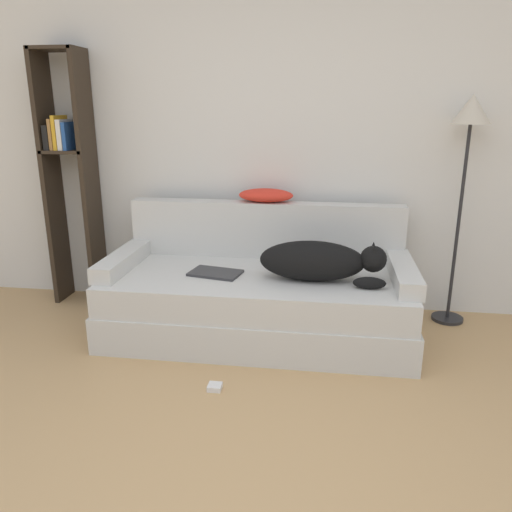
{
  "coord_description": "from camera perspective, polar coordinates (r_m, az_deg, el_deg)",
  "views": [
    {
      "loc": [
        0.32,
        -1.31,
        1.52
      ],
      "look_at": [
        -0.12,
        1.74,
        0.59
      ],
      "focal_mm": 35.0,
      "sensor_mm": 36.0,
      "label": 1
    }
  ],
  "objects": [
    {
      "name": "couch_arm_left",
      "position": [
        3.59,
        -14.93,
        -0.44
      ],
      "size": [
        0.15,
        0.77,
        0.11
      ],
      "color": "silver",
      "rests_on": "couch"
    },
    {
      "name": "power_adapter",
      "position": [
        2.89,
        -4.73,
        -14.69
      ],
      "size": [
        0.08,
        0.08,
        0.03
      ],
      "color": "silver",
      "rests_on": "ground_plane"
    },
    {
      "name": "floor_lamp",
      "position": [
        3.7,
        23.17,
        12.52
      ],
      "size": [
        0.25,
        0.25,
        1.6
      ],
      "color": "#232326",
      "rests_on": "ground_plane"
    },
    {
      "name": "couch_backrest",
      "position": [
        3.69,
        1.12,
        3.04
      ],
      "size": [
        2.0,
        0.15,
        0.41
      ],
      "color": "silver",
      "rests_on": "couch"
    },
    {
      "name": "couch",
      "position": [
        3.44,
        0.23,
        -5.53
      ],
      "size": [
        2.04,
        0.96,
        0.44
      ],
      "color": "silver",
      "rests_on": "ground_plane"
    },
    {
      "name": "couch_arm_right",
      "position": [
        3.35,
        16.49,
        -1.8
      ],
      "size": [
        0.15,
        0.77,
        0.11
      ],
      "color": "silver",
      "rests_on": "couch"
    },
    {
      "name": "laptop",
      "position": [
        3.35,
        -4.66,
        -1.94
      ],
      "size": [
        0.37,
        0.27,
        0.02
      ],
      "rotation": [
        0.0,
        0.0,
        -0.2
      ],
      "color": "#2D2D30",
      "rests_on": "couch"
    },
    {
      "name": "bookshelf",
      "position": [
        4.13,
        -20.63,
        9.37
      ],
      "size": [
        0.35,
        0.26,
        1.93
      ],
      "color": "#2D2319",
      "rests_on": "ground_plane"
    },
    {
      "name": "wall_back",
      "position": [
        3.8,
        3.43,
        14.14
      ],
      "size": [
        7.39,
        0.06,
        2.7
      ],
      "color": "silver",
      "rests_on": "ground_plane"
    },
    {
      "name": "dog",
      "position": [
        3.2,
        7.24,
        -0.58
      ],
      "size": [
        0.8,
        0.28,
        0.26
      ],
      "color": "black",
      "rests_on": "couch"
    },
    {
      "name": "throw_pillow",
      "position": [
        3.66,
        1.14,
        6.96
      ],
      "size": [
        0.4,
        0.21,
        0.1
      ],
      "color": "red",
      "rests_on": "couch_backrest"
    }
  ]
}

